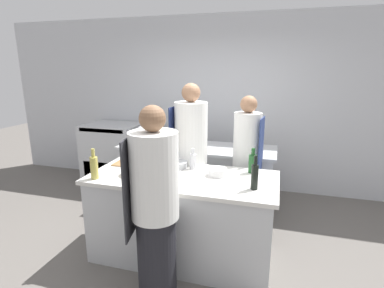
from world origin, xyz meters
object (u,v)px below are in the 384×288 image
at_px(bowl_mixing_large, 135,170).
at_px(bowl_prep_small, 156,181).
at_px(bottle_sauce, 150,155).
at_px(chef_at_stove, 246,165).
at_px(chef_at_prep_near, 155,210).
at_px(bowl_ceramic_blue, 217,172).
at_px(bottle_wine, 253,163).
at_px(oven_range, 114,154).
at_px(bowl_wooden_salad, 175,164).
at_px(chef_at_pass_far, 191,161).
at_px(stockpot, 148,134).
at_px(bottle_olive_oil, 193,161).
at_px(bottle_cooking_oil, 255,176).
at_px(bottle_vinegar, 94,167).

bearing_deg(bowl_mixing_large, bowl_prep_small, -31.61).
bearing_deg(bottle_sauce, chef_at_stove, 24.79).
bearing_deg(chef_at_prep_near, bowl_ceramic_blue, -35.42).
distance_m(chef_at_prep_near, bottle_wine, 1.21).
relative_size(chef_at_stove, bowl_prep_small, 9.42).
height_order(oven_range, bowl_wooden_salad, oven_range).
xyz_separation_m(chef_at_pass_far, bowl_prep_small, (-0.11, -0.80, 0.04)).
relative_size(chef_at_stove, stockpot, 6.24).
xyz_separation_m(bowl_prep_small, bowl_wooden_salad, (0.00, 0.54, -0.01)).
relative_size(chef_at_prep_near, bottle_olive_oil, 7.52).
relative_size(oven_range, bottle_olive_oil, 4.60).
distance_m(chef_at_prep_near, bottle_cooking_oil, 0.94).
bearing_deg(chef_at_prep_near, bottle_sauce, 15.43).
distance_m(chef_at_pass_far, stockpot, 1.18).
bearing_deg(chef_at_pass_far, bowl_ceramic_blue, -130.43).
distance_m(bowl_ceramic_blue, bowl_wooden_salad, 0.52).
xyz_separation_m(oven_range, bottle_cooking_oil, (2.54, -1.86, 0.51)).
relative_size(bottle_olive_oil, bottle_wine, 0.86).
distance_m(oven_range, bowl_wooden_salad, 2.24).
bearing_deg(bowl_mixing_large, bottle_vinegar, -146.60).
xyz_separation_m(chef_at_pass_far, bottle_cooking_oil, (0.79, -0.66, 0.12)).
relative_size(chef_at_prep_near, bottle_vinegar, 5.55).
bearing_deg(chef_at_stove, chef_at_pass_far, -65.79).
relative_size(bottle_wine, bowl_ceramic_blue, 1.37).
distance_m(bottle_wine, bowl_ceramic_blue, 0.39).
relative_size(oven_range, bottle_sauce, 3.67).
bearing_deg(bottle_olive_oil, chef_at_stove, 41.94).
bearing_deg(bowl_ceramic_blue, chef_at_stove, 69.19).
bearing_deg(chef_at_prep_near, bowl_mixing_large, 28.52).
xyz_separation_m(chef_at_pass_far, bottle_olive_oil, (0.10, -0.26, 0.09)).
relative_size(oven_range, bottle_cooking_oil, 3.29).
height_order(bowl_mixing_large, bowl_wooden_salad, bowl_mixing_large).
bearing_deg(bottle_wine, stockpot, 149.24).
distance_m(bowl_prep_small, bowl_ceramic_blue, 0.65).
xyz_separation_m(bottle_vinegar, bottle_sauce, (0.34, 0.56, -0.01)).
xyz_separation_m(bottle_olive_oil, bottle_vinegar, (-0.85, -0.56, 0.03)).
relative_size(bottle_wine, bottle_cooking_oil, 0.83).
bearing_deg(bowl_mixing_large, bottle_sauce, 87.10).
distance_m(bowl_ceramic_blue, stockpot, 1.74).
xyz_separation_m(chef_at_pass_far, bottle_sauce, (-0.41, -0.27, 0.11)).
bearing_deg(bottle_wine, bottle_cooking_oil, -82.91).
bearing_deg(bowl_prep_small, bowl_mixing_large, 148.39).
relative_size(bottle_olive_oil, bowl_wooden_salad, 0.82).
height_order(bottle_olive_oil, bottle_sauce, bottle_sauce).
height_order(oven_range, bowl_ceramic_blue, oven_range).
bearing_deg(bowl_mixing_large, oven_range, 126.15).
height_order(chef_at_stove, bowl_prep_small, chef_at_stove).
xyz_separation_m(bottle_olive_oil, stockpot, (-0.99, 1.03, 0.02)).
bearing_deg(stockpot, bowl_mixing_large, -71.17).
xyz_separation_m(chef_at_prep_near, bottle_olive_oil, (0.06, 0.92, 0.15)).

